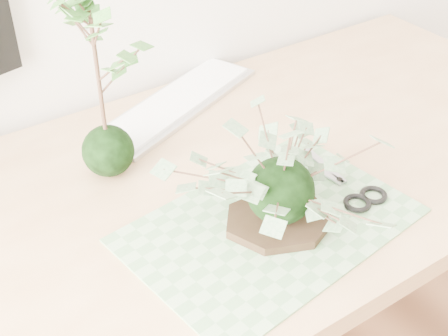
# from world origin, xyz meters

# --- Properties ---
(desk) EXTENTS (1.60, 0.70, 0.74)m
(desk) POSITION_xyz_m (0.04, 1.23, 0.65)
(desk) COLOR tan
(desk) RESTS_ON ground_plane
(cutting_mat) EXTENTS (0.48, 0.35, 0.00)m
(cutting_mat) POSITION_xyz_m (0.05, 1.08, 0.74)
(cutting_mat) COLOR #5C8D59
(cutting_mat) RESTS_ON desk
(stone_dish) EXTENTS (0.24, 0.24, 0.01)m
(stone_dish) POSITION_xyz_m (0.06, 1.08, 0.75)
(stone_dish) COLOR black
(stone_dish) RESTS_ON cutting_mat
(ivy_kokedama) EXTENTS (0.30, 0.30, 0.21)m
(ivy_kokedama) POSITION_xyz_m (0.06, 1.08, 0.86)
(ivy_kokedama) COLOR black
(ivy_kokedama) RESTS_ON stone_dish
(maple_kokedama) EXTENTS (0.25, 0.25, 0.38)m
(maple_kokedama) POSITION_xyz_m (-0.10, 1.36, 1.01)
(maple_kokedama) COLOR black
(maple_kokedama) RESTS_ON desk
(keyboard) EXTENTS (0.43, 0.27, 0.02)m
(keyboard) POSITION_xyz_m (0.12, 1.49, 0.75)
(keyboard) COLOR #B5B5B8
(keyboard) RESTS_ON desk
(scissors) EXTENTS (0.08, 0.19, 0.01)m
(scissors) POSITION_xyz_m (0.21, 1.06, 0.75)
(scissors) COLOR #9594A0
(scissors) RESTS_ON cutting_mat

